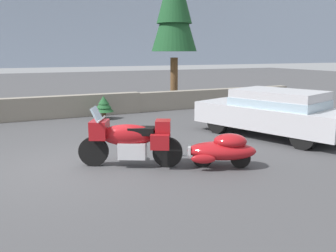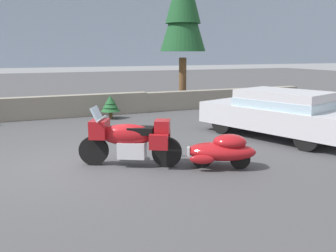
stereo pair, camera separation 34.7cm
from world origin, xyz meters
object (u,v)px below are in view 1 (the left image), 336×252
touring_motorcycle (130,139)px  sedan_at_right_edge (274,111)px  car_shaped_trailer (222,149)px  pine_tree_tall (174,0)px

touring_motorcycle → sedan_at_right_edge: bearing=11.0°
car_shaped_trailer → pine_tree_tall: (3.53, 9.55, 4.46)m
touring_motorcycle → sedan_at_right_edge: sedan_at_right_edge is taller
car_shaped_trailer → sedan_at_right_edge: size_ratio=0.44×
car_shaped_trailer → sedan_at_right_edge: (3.06, 1.89, 0.36)m
touring_motorcycle → sedan_at_right_edge: (4.85, 0.94, 0.15)m
car_shaped_trailer → sedan_at_right_edge: bearing=31.7°
touring_motorcycle → pine_tree_tall: (5.32, 8.61, 4.25)m
touring_motorcycle → sedan_at_right_edge: 4.94m
car_shaped_trailer → sedan_at_right_edge: sedan_at_right_edge is taller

